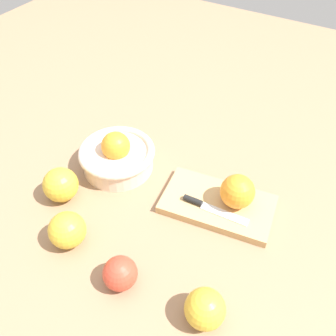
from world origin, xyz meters
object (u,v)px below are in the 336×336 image
apple_front_center (120,273)px  apple_front_left_2 (67,230)px  bowl (117,155)px  cutting_board (218,204)px  knife (206,206)px  apple_front_left (61,185)px  apple_front_right (205,309)px  orange_on_board (237,191)px

apple_front_center → apple_front_left_2: apple_front_left_2 is taller
bowl → cutting_board: 0.28m
knife → apple_front_left: size_ratio=1.88×
knife → apple_front_left_2: (-0.22, -0.22, 0.02)m
knife → apple_front_left: 0.34m
knife → apple_front_left: apple_front_left is taller
bowl → apple_front_left: 0.16m
bowl → cutting_board: (0.28, 0.01, -0.03)m
cutting_board → apple_front_right: 0.27m
orange_on_board → knife: orange_on_board is taller
bowl → apple_front_right: (0.37, -0.24, -0.00)m
knife → apple_front_right: bearing=-64.3°
apple_front_right → apple_front_left_2: bearing=179.5°
bowl → knife: size_ratio=1.24×
apple_front_center → apple_front_left: bearing=156.2°
cutting_board → apple_front_right: (0.09, -0.25, 0.03)m
apple_front_right → apple_front_left_2: (-0.32, 0.00, 0.00)m
apple_front_center → apple_front_left_2: (-0.15, 0.02, 0.01)m
apple_front_center → apple_front_right: apple_front_right is taller
orange_on_board → cutting_board: bearing=-154.8°
apple_front_right → apple_front_left_2: apple_front_left_2 is taller
cutting_board → orange_on_board: size_ratio=3.26×
apple_front_left → apple_front_left_2: size_ratio=1.04×
apple_front_left → apple_front_center: bearing=-23.8°
apple_front_left_2 → apple_front_center: bearing=-8.3°
apple_front_right → bowl: bearing=146.8°
apple_front_center → apple_front_left_2: size_ratio=0.86×
apple_front_center → knife: bearing=74.7°
apple_front_right → apple_front_left_2: 0.32m
orange_on_board → apple_front_center: orange_on_board is taller
apple_front_center → apple_front_right: size_ratio=0.90×
bowl → apple_front_center: bowl is taller
bowl → cutting_board: size_ratio=0.76×
bowl → apple_front_right: bearing=-33.2°
apple_front_left → bowl: bearing=70.8°
knife → apple_front_left: (-0.32, -0.13, 0.02)m
bowl → knife: bowl is taller
cutting_board → apple_front_left_2: size_ratio=3.20×
cutting_board → apple_front_right: size_ratio=3.38×
apple_front_left_2 → cutting_board: bearing=46.7°
bowl → apple_front_center: bearing=-52.8°
orange_on_board → knife: size_ratio=0.50×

